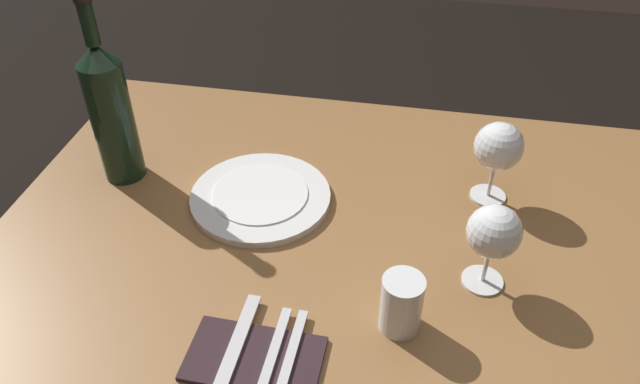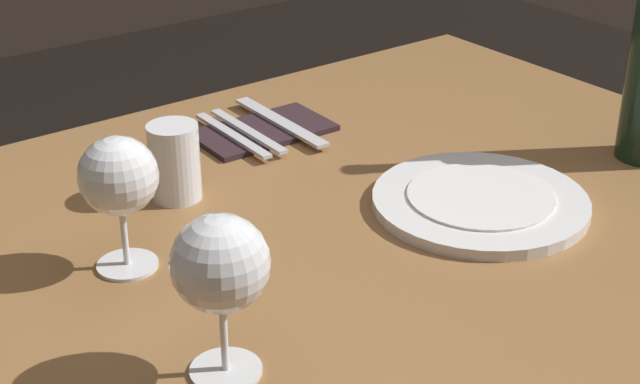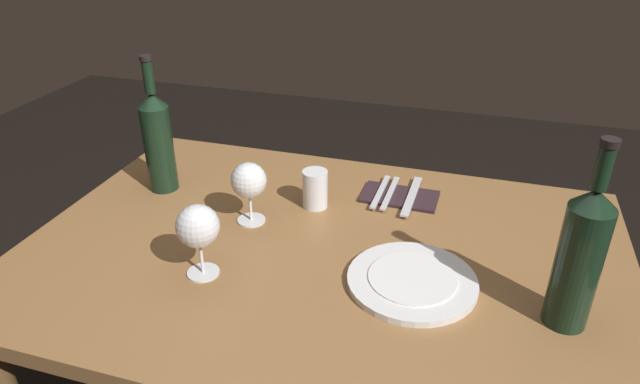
# 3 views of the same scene
# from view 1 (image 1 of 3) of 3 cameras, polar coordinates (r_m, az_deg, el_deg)

# --- Properties ---
(dining_table) EXTENTS (1.30, 0.90, 0.74)m
(dining_table) POSITION_cam_1_polar(r_m,az_deg,el_deg) (1.12, 4.08, -7.83)
(dining_table) COLOR olive
(dining_table) RESTS_ON ground
(wine_glass_left) EXTENTS (0.08, 0.08, 0.15)m
(wine_glass_left) POSITION_cam_1_polar(r_m,az_deg,el_deg) (0.95, 15.92, -3.77)
(wine_glass_left) COLOR white
(wine_glass_left) RESTS_ON dining_table
(wine_glass_right) EXTENTS (0.09, 0.09, 0.16)m
(wine_glass_right) POSITION_cam_1_polar(r_m,az_deg,el_deg) (1.12, 16.33, 3.99)
(wine_glass_right) COLOR white
(wine_glass_right) RESTS_ON dining_table
(wine_bottle_second) EXTENTS (0.08, 0.08, 0.36)m
(wine_bottle_second) POSITION_cam_1_polar(r_m,az_deg,el_deg) (1.17, -18.99, 7.18)
(wine_bottle_second) COLOR black
(wine_bottle_second) RESTS_ON dining_table
(water_tumbler) EXTENTS (0.06, 0.06, 0.09)m
(water_tumbler) POSITION_cam_1_polar(r_m,az_deg,el_deg) (0.90, 7.57, -10.54)
(water_tumbler) COLOR white
(water_tumbler) RESTS_ON dining_table
(dinner_plate) EXTENTS (0.26, 0.26, 0.02)m
(dinner_plate) POSITION_cam_1_polar(r_m,az_deg,el_deg) (1.13, -5.58, -0.44)
(dinner_plate) COLOR white
(dinner_plate) RESTS_ON dining_table
(folded_napkin) EXTENTS (0.19, 0.11, 0.01)m
(folded_napkin) POSITION_cam_1_polar(r_m,az_deg,el_deg) (0.89, -6.16, -15.20)
(folded_napkin) COLOR #2D1E23
(folded_napkin) RESTS_ON dining_table
(fork_inner) EXTENTS (0.02, 0.18, 0.00)m
(fork_inner) POSITION_cam_1_polar(r_m,az_deg,el_deg) (0.88, -4.57, -15.25)
(fork_inner) COLOR silver
(fork_inner) RESTS_ON folded_napkin
(fork_outer) EXTENTS (0.02, 0.18, 0.00)m
(fork_outer) POSITION_cam_1_polar(r_m,az_deg,el_deg) (0.88, -2.93, -15.52)
(fork_outer) COLOR silver
(fork_outer) RESTS_ON folded_napkin
(table_knife) EXTENTS (0.02, 0.21, 0.00)m
(table_knife) POSITION_cam_1_polar(r_m,az_deg,el_deg) (0.89, -8.10, -14.60)
(table_knife) COLOR silver
(table_knife) RESTS_ON folded_napkin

